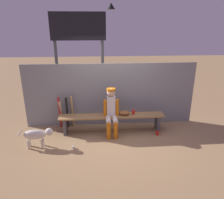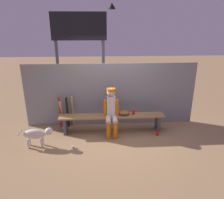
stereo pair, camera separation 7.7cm
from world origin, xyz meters
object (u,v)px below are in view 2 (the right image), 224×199
(dugout_bench, at_px, (112,119))
(scoreboard, at_px, (81,40))
(bat_wood_natural, at_px, (62,114))
(cup_on_ground, at_px, (157,133))
(player_seated, at_px, (111,110))
(bat_aluminum_black, at_px, (67,112))
(cup_on_bench, at_px, (133,112))
(dog, at_px, (37,134))
(baseball_glove, at_px, (124,113))
(bat_aluminum_red, at_px, (60,112))
(baseball, at_px, (73,147))
(bat_wood_tan, at_px, (73,111))

(dugout_bench, xyz_separation_m, scoreboard, (-0.85, 1.62, 1.96))
(bat_wood_natural, height_order, cup_on_ground, bat_wood_natural)
(player_seated, xyz_separation_m, bat_aluminum_black, (-1.22, 0.47, -0.23))
(cup_on_bench, bearing_deg, scoreboard, 132.52)
(bat_wood_natural, bearing_deg, dog, -112.04)
(baseball_glove, relative_size, cup_on_bench, 2.55)
(bat_wood_natural, bearing_deg, baseball_glove, -12.52)
(baseball_glove, distance_m, bat_aluminum_red, 1.81)
(baseball_glove, bearing_deg, cup_on_bench, 9.54)
(player_seated, distance_m, dog, 1.91)
(baseball, bearing_deg, dugout_bench, 38.89)
(bat_wood_tan, bearing_deg, baseball_glove, -16.13)
(dugout_bench, distance_m, baseball_glove, 0.37)
(bat_aluminum_black, xyz_separation_m, scoreboard, (0.39, 1.26, 1.89))
(player_seated, relative_size, cup_on_bench, 11.34)
(bat_wood_tan, bearing_deg, dog, -124.45)
(bat_aluminum_black, relative_size, cup_on_ground, 8.24)
(player_seated, xyz_separation_m, baseball_glove, (0.36, 0.11, -0.13))
(bat_wood_natural, distance_m, scoreboard, 2.37)
(baseball, bearing_deg, bat_wood_tan, 95.80)
(dugout_bench, height_order, bat_aluminum_black, bat_aluminum_black)
(bat_wood_natural, xyz_separation_m, cup_on_ground, (2.60, -0.67, -0.35))
(baseball_glove, xyz_separation_m, cup_on_ground, (0.86, -0.28, -0.49))
(cup_on_bench, height_order, dog, cup_on_bench)
(bat_aluminum_black, relative_size, bat_wood_natural, 1.11)
(bat_wood_natural, bearing_deg, bat_wood_tan, 5.12)
(player_seated, bearing_deg, dog, -163.47)
(baseball_glove, xyz_separation_m, bat_wood_tan, (-1.43, 0.41, -0.09))
(baseball_glove, relative_size, cup_on_ground, 2.55)
(bat_aluminum_black, height_order, cup_on_ground, bat_aluminum_black)
(bat_wood_natural, height_order, cup_on_bench, bat_wood_natural)
(bat_aluminum_black, bearing_deg, cup_on_bench, -9.72)
(scoreboard, bearing_deg, dog, -113.28)
(baseball, distance_m, scoreboard, 3.34)
(dugout_bench, relative_size, dog, 3.36)
(bat_aluminum_red, bearing_deg, cup_on_ground, -13.55)
(bat_aluminum_black, height_order, bat_wood_natural, bat_aluminum_black)
(cup_on_bench, bearing_deg, baseball_glove, -170.46)
(dugout_bench, relative_size, player_seated, 2.27)
(bat_aluminum_red, distance_m, cup_on_ground, 2.74)
(bat_wood_natural, bearing_deg, bat_aluminum_red, -132.12)
(bat_wood_tan, bearing_deg, player_seated, -26.05)
(bat_aluminum_black, height_order, baseball, bat_aluminum_black)
(dugout_bench, height_order, scoreboard, scoreboard)
(bat_aluminum_black, height_order, bat_aluminum_red, bat_aluminum_red)
(bat_wood_natural, relative_size, cup_on_ground, 7.45)
(cup_on_ground, distance_m, dog, 3.06)
(scoreboard, xyz_separation_m, dog, (-0.97, -2.26, -2.01))
(bat_aluminum_red, bearing_deg, bat_wood_natural, 47.88)
(dog, bearing_deg, bat_wood_tan, 55.55)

